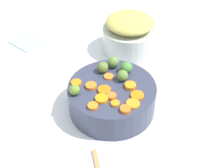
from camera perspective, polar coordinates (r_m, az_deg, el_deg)
The scene contains 22 objects.
tabletop at distance 1.04m, azimuth 1.76°, elevation -4.17°, with size 2.40×2.40×0.02m, color silver.
serving_bowl_carrots at distance 0.98m, azimuth 0.00°, elevation -2.56°, with size 0.28×0.28×0.10m, color #33384F.
metal_pot at distance 1.25m, azimuth 3.23°, elevation 8.31°, with size 0.22×0.22×0.10m, color #B8BCB7.
stuffing_mound at distance 1.21m, azimuth 3.37°, elevation 11.38°, with size 0.19×0.19×0.05m, color tan.
carrot_slice_0 at distance 0.87m, azimuth 2.50°, elevation -4.70°, with size 0.03×0.03×0.01m, color orange.
carrot_slice_1 at distance 0.90m, azimuth -1.93°, elevation -2.74°, with size 0.04×0.04×0.01m, color orange.
carrot_slice_2 at distance 0.88m, azimuth -3.58°, elevation -4.08°, with size 0.03×0.03×0.01m, color orange.
carrot_slice_3 at distance 0.95m, azimuth -3.90°, elevation -0.34°, with size 0.03×0.03×0.01m, color orange.
carrot_slice_4 at distance 0.92m, azimuth 4.69°, elevation -2.13°, with size 0.04×0.04×0.01m, color orange.
carrot_slice_5 at distance 0.89m, azimuth 3.90°, elevation -3.67°, with size 0.04×0.04×0.01m, color orange.
carrot_slice_6 at distance 0.89m, azimuth 0.60°, elevation -3.63°, with size 0.03×0.03×0.01m, color orange.
carrot_slice_7 at distance 0.93m, azimuth -1.43°, elevation -1.15°, with size 0.04×0.04×0.01m, color orange.
carrot_slice_8 at distance 0.96m, azimuth -6.66°, elevation 0.23°, with size 0.03×0.03×0.01m, color orange.
carrot_slice_9 at distance 0.98m, azimuth -0.63°, elevation 1.38°, with size 0.03×0.03×0.01m, color orange.
carrot_slice_10 at distance 0.95m, azimuth 3.52°, elevation -0.25°, with size 0.04×0.04×0.01m, color orange.
carrot_slice_11 at distance 0.91m, azimuth -0.08°, elevation -2.28°, with size 0.03×0.03×0.01m, color orange.
brussels_sprout_0 at distance 0.92m, azimuth -6.93°, elevation -1.05°, with size 0.03×0.03×0.03m, color olive.
brussels_sprout_1 at distance 0.96m, azimuth 1.96°, elevation 1.58°, with size 0.04×0.04×0.04m, color #567938.
brussels_sprout_2 at distance 0.99m, azimuth 2.69°, elevation 3.04°, with size 0.04×0.04×0.04m, color #437E33.
brussels_sprout_3 at distance 1.01m, azimuth 0.27°, elevation 4.08°, with size 0.04×0.04×0.04m, color #597D3B.
brussels_sprout_4 at distance 0.99m, azimuth -1.80°, elevation 3.06°, with size 0.04×0.04×0.04m, color olive.
dish_towel at distance 1.37m, azimuth -15.42°, elevation 7.55°, with size 0.13×0.11×0.01m, color #95B6C5.
Camera 1 is at (0.46, -0.57, 0.74)m, focal length 49.27 mm.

